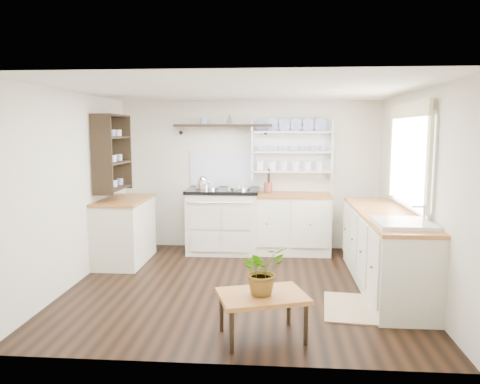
# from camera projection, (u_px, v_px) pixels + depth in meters

# --- Properties ---
(floor) EXTENTS (4.00, 3.80, 0.01)m
(floor) POSITION_uv_depth(u_px,v_px,m) (240.00, 286.00, 5.60)
(floor) COLOR black
(floor) RESTS_ON ground
(wall_back) EXTENTS (4.00, 0.02, 2.30)m
(wall_back) POSITION_uv_depth(u_px,v_px,m) (250.00, 175.00, 7.33)
(wall_back) COLOR beige
(wall_back) RESTS_ON ground
(wall_right) EXTENTS (0.02, 3.80, 2.30)m
(wall_right) POSITION_uv_depth(u_px,v_px,m) (416.00, 192.00, 5.30)
(wall_right) COLOR beige
(wall_right) RESTS_ON ground
(wall_left) EXTENTS (0.02, 3.80, 2.30)m
(wall_left) POSITION_uv_depth(u_px,v_px,m) (74.00, 189.00, 5.60)
(wall_left) COLOR beige
(wall_left) RESTS_ON ground
(ceiling) EXTENTS (4.00, 3.80, 0.01)m
(ceiling) POSITION_uv_depth(u_px,v_px,m) (240.00, 90.00, 5.30)
(ceiling) COLOR white
(ceiling) RESTS_ON wall_back
(window) EXTENTS (0.08, 1.55, 1.22)m
(window) POSITION_uv_depth(u_px,v_px,m) (409.00, 155.00, 5.39)
(window) COLOR white
(window) RESTS_ON wall_right
(aga_cooker) EXTENTS (1.08, 0.75, 1.00)m
(aga_cooker) POSITION_uv_depth(u_px,v_px,m) (223.00, 220.00, 7.12)
(aga_cooker) COLOR beige
(aga_cooker) RESTS_ON floor
(back_cabinets) EXTENTS (1.27, 0.63, 0.90)m
(back_cabinets) POSITION_uv_depth(u_px,v_px,m) (288.00, 223.00, 7.08)
(back_cabinets) COLOR beige
(back_cabinets) RESTS_ON floor
(right_cabinets) EXTENTS (0.62, 2.43, 0.90)m
(right_cabinets) POSITION_uv_depth(u_px,v_px,m) (385.00, 249.00, 5.51)
(right_cabinets) COLOR beige
(right_cabinets) RESTS_ON floor
(belfast_sink) EXTENTS (0.55, 0.60, 0.45)m
(belfast_sink) POSITION_uv_depth(u_px,v_px,m) (403.00, 235.00, 4.72)
(belfast_sink) COLOR white
(belfast_sink) RESTS_ON right_cabinets
(left_cabinets) EXTENTS (0.62, 1.13, 0.90)m
(left_cabinets) POSITION_uv_depth(u_px,v_px,m) (125.00, 230.00, 6.56)
(left_cabinets) COLOR beige
(left_cabinets) RESTS_ON floor
(plate_rack) EXTENTS (1.20, 0.22, 0.90)m
(plate_rack) POSITION_uv_depth(u_px,v_px,m) (292.00, 149.00, 7.19)
(plate_rack) COLOR white
(plate_rack) RESTS_ON wall_back
(high_shelf) EXTENTS (1.50, 0.29, 0.16)m
(high_shelf) POSITION_uv_depth(u_px,v_px,m) (223.00, 126.00, 7.14)
(high_shelf) COLOR black
(high_shelf) RESTS_ON wall_back
(left_shelving) EXTENTS (0.28, 0.80, 1.05)m
(left_shelving) POSITION_uv_depth(u_px,v_px,m) (112.00, 152.00, 6.43)
(left_shelving) COLOR black
(left_shelving) RESTS_ON wall_left
(kettle) EXTENTS (0.19, 0.19, 0.24)m
(kettle) POSITION_uv_depth(u_px,v_px,m) (203.00, 184.00, 6.95)
(kettle) COLOR silver
(kettle) RESTS_ON aga_cooker
(utensil_crock) EXTENTS (0.13, 0.13, 0.15)m
(utensil_crock) POSITION_uv_depth(u_px,v_px,m) (268.00, 187.00, 7.11)
(utensil_crock) COLOR brown
(utensil_crock) RESTS_ON back_cabinets
(center_table) EXTENTS (0.89, 0.75, 0.41)m
(center_table) POSITION_uv_depth(u_px,v_px,m) (262.00, 299.00, 4.15)
(center_table) COLOR brown
(center_table) RESTS_ON floor
(potted_plant) EXTENTS (0.51, 0.50, 0.43)m
(potted_plant) POSITION_uv_depth(u_px,v_px,m) (263.00, 270.00, 4.11)
(potted_plant) COLOR #3F7233
(potted_plant) RESTS_ON center_table
(floor_rug) EXTENTS (0.63, 0.90, 0.02)m
(floor_rug) POSITION_uv_depth(u_px,v_px,m) (351.00, 308.00, 4.89)
(floor_rug) COLOR #866E4E
(floor_rug) RESTS_ON floor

